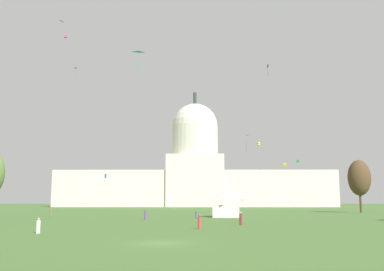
# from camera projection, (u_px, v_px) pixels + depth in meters

# --- Properties ---
(ground_plane) EXTENTS (800.00, 800.00, 0.00)m
(ground_plane) POSITION_uv_depth(u_px,v_px,m) (162.00, 243.00, 33.69)
(ground_plane) COLOR #42662D
(capitol_building) EXTENTS (142.94, 28.02, 61.18)m
(capitol_building) POSITION_uv_depth(u_px,v_px,m) (195.00, 175.00, 229.22)
(capitol_building) COLOR beige
(capitol_building) RESTS_ON ground_plane
(event_tent) EXTENTS (6.07, 7.66, 5.77)m
(event_tent) POSITION_uv_depth(u_px,v_px,m) (226.00, 202.00, 86.73)
(event_tent) COLOR white
(event_tent) RESTS_ON ground_plane
(tree_east_near) EXTENTS (7.32, 7.02, 14.26)m
(tree_east_near) POSITION_uv_depth(u_px,v_px,m) (359.00, 178.00, 118.39)
(tree_east_near) COLOR #4C3823
(tree_east_near) RESTS_ON ground_plane
(person_white_front_left) EXTENTS (0.59, 0.59, 1.53)m
(person_white_front_left) POSITION_uv_depth(u_px,v_px,m) (38.00, 226.00, 43.72)
(person_white_front_left) COLOR silver
(person_white_front_left) RESTS_ON ground_plane
(person_olive_near_tree_east) EXTENTS (0.62, 0.62, 1.47)m
(person_olive_near_tree_east) POSITION_uv_depth(u_px,v_px,m) (51.00, 213.00, 89.95)
(person_olive_near_tree_east) COLOR olive
(person_olive_near_tree_east) RESTS_ON ground_plane
(person_red_near_tent) EXTENTS (0.52, 0.52, 1.65)m
(person_red_near_tent) POSITION_uv_depth(u_px,v_px,m) (199.00, 222.00, 50.21)
(person_red_near_tent) COLOR red
(person_red_near_tent) RESTS_ON ground_plane
(person_denim_lawn_far_left) EXTENTS (0.54, 0.54, 1.46)m
(person_denim_lawn_far_left) POSITION_uv_depth(u_px,v_px,m) (197.00, 215.00, 80.45)
(person_denim_lawn_far_left) COLOR #3D5684
(person_denim_lawn_far_left) RESTS_ON ground_plane
(person_purple_back_right) EXTENTS (0.50, 0.50, 1.73)m
(person_purple_back_right) POSITION_uv_depth(u_px,v_px,m) (146.00, 215.00, 73.72)
(person_purple_back_right) COLOR #703D93
(person_purple_back_right) RESTS_ON ground_plane
(person_maroon_front_right) EXTENTS (0.46, 0.46, 1.76)m
(person_maroon_front_right) POSITION_uv_depth(u_px,v_px,m) (241.00, 219.00, 58.21)
(person_maroon_front_right) COLOR maroon
(person_maroon_front_right) RESTS_ON ground_plane
(kite_white_low) EXTENTS (0.48, 0.84, 3.46)m
(kite_white_low) POSITION_uv_depth(u_px,v_px,m) (263.00, 171.00, 202.77)
(kite_white_low) COLOR white
(kite_orange_high) EXTENTS (0.98, 1.71, 0.24)m
(kite_orange_high) POSITION_uv_depth(u_px,v_px,m) (63.00, 22.00, 106.52)
(kite_orange_high) COLOR orange
(kite_blue_low) EXTENTS (0.61, 0.34, 4.41)m
(kite_blue_low) POSITION_uv_depth(u_px,v_px,m) (105.00, 178.00, 132.15)
(kite_blue_low) COLOR blue
(kite_violet_low) EXTENTS (1.31, 1.87, 3.87)m
(kite_violet_low) POSITION_uv_depth(u_px,v_px,m) (245.00, 137.00, 92.44)
(kite_violet_low) COLOR purple
(kite_black_high) EXTENTS (0.82, 0.98, 4.14)m
(kite_black_high) POSITION_uv_depth(u_px,v_px,m) (268.00, 67.00, 162.69)
(kite_black_high) COLOR black
(kite_turquoise_mid) EXTENTS (1.77, 1.04, 2.76)m
(kite_turquoise_mid) POSITION_uv_depth(u_px,v_px,m) (139.00, 54.00, 64.58)
(kite_turquoise_mid) COLOR teal
(kite_magenta_high) EXTENTS (0.81, 0.81, 1.85)m
(kite_magenta_high) POSITION_uv_depth(u_px,v_px,m) (66.00, 36.00, 115.83)
(kite_magenta_high) COLOR #D1339E
(kite_gold_mid) EXTENTS (1.21, 1.24, 4.46)m
(kite_gold_mid) POSITION_uv_depth(u_px,v_px,m) (258.00, 144.00, 159.08)
(kite_gold_mid) COLOR gold
(kite_green_low) EXTENTS (0.92, 0.58, 1.14)m
(kite_green_low) POSITION_uv_depth(u_px,v_px,m) (298.00, 161.00, 157.22)
(kite_green_low) COLOR green
(kite_cyan_high) EXTENTS (1.18, 1.32, 3.30)m
(kite_cyan_high) POSITION_uv_depth(u_px,v_px,m) (77.00, 69.00, 136.26)
(kite_cyan_high) COLOR #33BCDB
(kite_yellow_low) EXTENTS (1.40, 1.46, 1.44)m
(kite_yellow_low) POSITION_uv_depth(u_px,v_px,m) (285.00, 165.00, 178.61)
(kite_yellow_low) COLOR yellow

